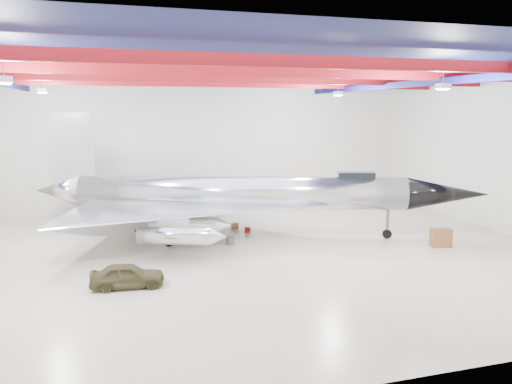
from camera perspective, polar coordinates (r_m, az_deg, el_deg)
name	(u,v)px	position (r m, az deg, el deg)	size (l,w,h in m)	color
floor	(224,256)	(29.74, -3.72, -7.29)	(40.00, 40.00, 0.00)	#B8B092
wall_back	(184,145)	(43.36, -8.19, 5.32)	(40.00, 40.00, 0.00)	silver
wall_right	(508,154)	(38.32, 26.86, 3.86)	(30.00, 30.00, 0.00)	silver
ceiling	(222,64)	(28.59, -3.96, 14.33)	(40.00, 40.00, 0.00)	#0A0F38
ceiling_structure	(222,77)	(28.54, -3.94, 12.98)	(39.50, 29.50, 1.08)	maroon
jet_aircraft	(240,197)	(33.52, -1.81, -0.56)	(29.43, 22.23, 8.32)	silver
jeep	(127,275)	(25.28, -14.49, -9.21)	(1.42, 3.52, 1.20)	#3D391E
desk	(441,238)	(33.47, 20.37, -4.94)	(1.26, 0.63, 1.16)	brown
toolbox_red	(159,225)	(37.33, -11.00, -3.75)	(0.41, 0.32, 0.28)	maroon
engine_drum	(230,241)	(32.08, -2.98, -5.58)	(0.54, 0.54, 0.48)	#59595B
parts_bin	(235,226)	(36.23, -2.44, -3.91)	(0.54, 0.43, 0.38)	olive
crate_small	(137,230)	(36.17, -13.47, -4.29)	(0.36, 0.29, 0.25)	#59595B
tool_chest	(248,230)	(35.12, -0.96, -4.33)	(0.42, 0.42, 0.38)	maroon
oil_barrel	(180,230)	(35.55, -8.66, -4.28)	(0.53, 0.42, 0.37)	olive
spares_box	(197,216)	(39.74, -6.76, -2.75)	(0.45, 0.45, 0.40)	#59595B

